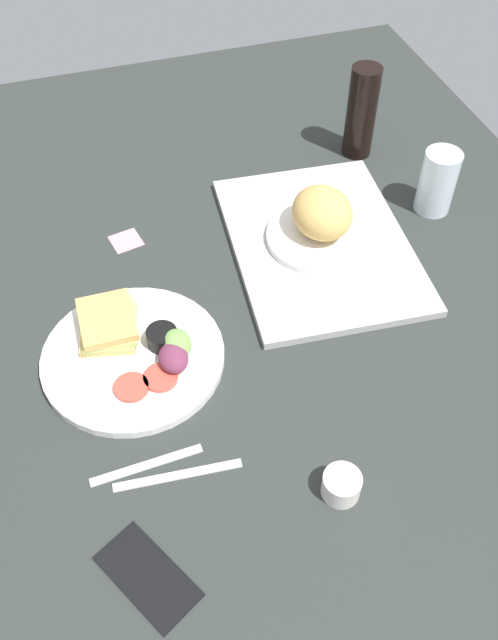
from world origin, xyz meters
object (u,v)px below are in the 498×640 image
(soda_bottle, at_px, (361,112))
(plate_with_salad, at_px, (134,350))
(espresso_cup, at_px, (341,485))
(fork, at_px, (147,465))
(cell_phone, at_px, (148,575))
(sticky_note, at_px, (126,241))
(drinking_glass, at_px, (438,182))
(serving_tray, at_px, (319,243))
(knife, at_px, (178,475))
(bread_plate_near, at_px, (321,221))

(soda_bottle, bearing_deg, plate_with_salad, -54.16)
(espresso_cup, height_order, fork, espresso_cup)
(soda_bottle, xyz_separation_m, espresso_cup, (0.75, -0.35, -0.08))
(plate_with_salad, height_order, fork, plate_with_salad)
(soda_bottle, distance_m, cell_phone, 1.02)
(fork, distance_m, sticky_note, 0.50)
(sticky_note, bearing_deg, fork, -7.23)
(sticky_note, bearing_deg, drinking_glass, 81.70)
(espresso_cup, xyz_separation_m, fork, (-0.12, -0.26, -0.02))
(drinking_glass, height_order, soda_bottle, soda_bottle)
(cell_phone, distance_m, sticky_note, 0.66)
(cell_phone, bearing_deg, serving_tray, 110.68)
(espresso_cup, distance_m, knife, 0.24)
(espresso_cup, relative_size, knife, 0.29)
(drinking_glass, xyz_separation_m, knife, (0.43, -0.64, -0.06))
(espresso_cup, xyz_separation_m, cell_phone, (0.04, -0.29, -0.02))
(fork, bearing_deg, serving_tray, 38.52)
(serving_tray, bearing_deg, soda_bottle, 144.00)
(fork, bearing_deg, cell_phone, -104.10)
(knife, bearing_deg, serving_tray, 51.36)
(cell_phone, bearing_deg, bread_plate_near, 110.96)
(drinking_glass, relative_size, cell_phone, 0.92)
(plate_with_salad, relative_size, espresso_cup, 5.41)
(soda_bottle, distance_m, knife, 0.87)
(soda_bottle, xyz_separation_m, fork, (0.63, -0.61, -0.10))
(plate_with_salad, xyz_separation_m, espresso_cup, (0.33, 0.23, 0.00))
(plate_with_salad, distance_m, knife, 0.24)
(serving_tray, distance_m, drinking_glass, 0.27)
(plate_with_salad, xyz_separation_m, sticky_note, (-0.29, 0.04, -0.02))
(bread_plate_near, distance_m, espresso_cup, 0.53)
(bread_plate_near, xyz_separation_m, plate_with_salad, (0.17, -0.40, -0.04))
(plate_with_salad, distance_m, soda_bottle, 0.72)
(bread_plate_near, bearing_deg, serving_tray, -19.54)
(serving_tray, height_order, drinking_glass, drinking_glass)
(knife, bearing_deg, plate_with_salad, 98.86)
(drinking_glass, bearing_deg, sticky_note, -98.30)
(bread_plate_near, xyz_separation_m, fork, (0.37, -0.42, -0.06))
(plate_with_salad, xyz_separation_m, knife, (0.24, 0.02, -0.01))
(serving_tray, distance_m, cell_phone, 0.69)
(fork, bearing_deg, plate_with_salad, 80.67)
(soda_bottle, relative_size, knife, 1.06)
(bread_plate_near, bearing_deg, sticky_note, -108.59)
(soda_bottle, height_order, espresso_cup, soda_bottle)
(cell_phone, bearing_deg, espresso_cup, 68.29)
(plate_with_salad, xyz_separation_m, cell_phone, (0.37, -0.06, -0.01))
(drinking_glass, xyz_separation_m, cell_phone, (0.56, -0.71, -0.06))
(plate_with_salad, relative_size, knife, 1.60)
(espresso_cup, relative_size, cell_phone, 0.39)
(bread_plate_near, distance_m, sticky_note, 0.38)
(plate_with_salad, height_order, knife, plate_with_salad)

